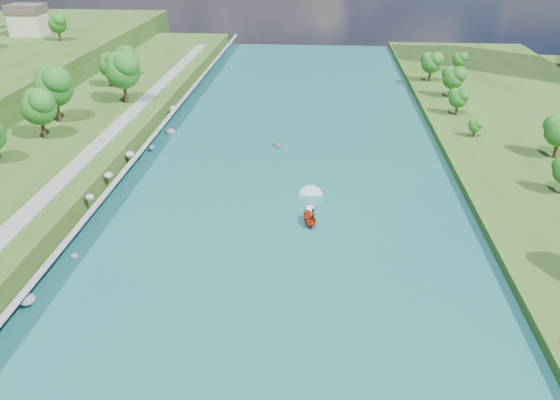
{
  "coord_description": "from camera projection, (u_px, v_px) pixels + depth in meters",
  "views": [
    {
      "loc": [
        5.25,
        -52.22,
        37.14
      ],
      "look_at": [
        -0.02,
        16.12,
        2.5
      ],
      "focal_mm": 35.0,
      "sensor_mm": 36.0,
      "label": 1
    }
  ],
  "objects": [
    {
      "name": "riprap_bank",
      "position": [
        110.0,
        189.0,
        81.55
      ],
      "size": [
        4.18,
        236.0,
        4.11
      ],
      "color": "slate",
      "rests_on": "ground"
    },
    {
      "name": "raft",
      "position": [
        278.0,
        145.0,
        101.53
      ],
      "size": [
        3.11,
        3.27,
        1.66
      ],
      "rotation": [
        0.0,
        0.0,
        0.64
      ],
      "color": "#92959A",
      "rests_on": "river_water"
    },
    {
      "name": "ridge_west",
      "position": [
        7.0,
        56.0,
        151.75
      ],
      "size": [
        60.0,
        120.0,
        9.0
      ],
      "primitive_type": "cube",
      "color": "#2D5119",
      "rests_on": "ground"
    },
    {
      "name": "trees_ridge",
      "position": [
        6.0,
        25.0,
        141.35
      ],
      "size": [
        20.1,
        39.28,
        10.8
      ],
      "color": "#1F5416",
      "rests_on": "ridge_west"
    },
    {
      "name": "riverside_path",
      "position": [
        67.0,
        175.0,
        82.01
      ],
      "size": [
        3.0,
        200.0,
        0.1
      ],
      "primitive_type": "cube",
      "color": "gray",
      "rests_on": "berm_west"
    },
    {
      "name": "trees_east",
      "position": [
        551.0,
        171.0,
        77.16
      ],
      "size": [
        18.56,
        139.57,
        11.96
      ],
      "color": "#1F5416",
      "rests_on": "berm_east"
    },
    {
      "name": "ground",
      "position": [
        270.0,
        281.0,
        63.58
      ],
      "size": [
        260.0,
        260.0,
        0.0
      ],
      "primitive_type": "plane",
      "color": "#2D5119",
      "rests_on": "ground"
    },
    {
      "name": "motorboat",
      "position": [
        310.0,
        214.0,
        76.71
      ],
      "size": [
        3.6,
        18.89,
        2.12
      ],
      "rotation": [
        0.0,
        0.0,
        3.37
      ],
      "color": "#BD310F",
      "rests_on": "river_water"
    },
    {
      "name": "river_water",
      "position": [
        282.0,
        203.0,
        81.36
      ],
      "size": [
        55.0,
        240.0,
        0.1
      ],
      "primitive_type": "cube",
      "color": "#18565D",
      "rests_on": "ground"
    }
  ]
}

